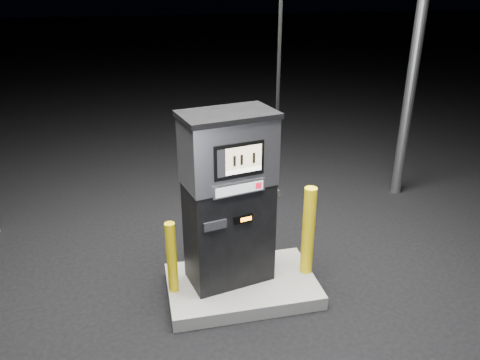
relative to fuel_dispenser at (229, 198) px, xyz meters
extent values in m
plane|color=black|center=(0.12, -0.10, -1.11)|extent=(80.00, 80.00, 0.00)
cube|color=slate|center=(0.12, -0.10, -1.03)|extent=(1.60, 1.00, 0.15)
cylinder|color=gray|center=(3.12, 1.90, 1.14)|extent=(0.16, 0.16, 4.50)
cube|color=black|center=(0.00, 0.00, -0.39)|extent=(0.94, 0.67, 1.13)
cube|color=#B5B5BD|center=(0.00, 0.00, 0.51)|extent=(0.97, 0.69, 0.68)
cube|color=black|center=(0.00, 0.00, 0.88)|extent=(1.01, 0.73, 0.05)
cube|color=black|center=(0.05, -0.26, 0.51)|extent=(0.50, 0.13, 0.34)
cube|color=#C4B68E|center=(0.09, -0.26, 0.54)|extent=(0.36, 0.08, 0.22)
cube|color=white|center=(0.09, -0.26, 0.41)|extent=(0.36, 0.08, 0.05)
cube|color=#B5B5BD|center=(0.05, -0.26, 0.22)|extent=(0.54, 0.14, 0.13)
cube|color=#B0B3B8|center=(0.05, -0.27, 0.22)|extent=(0.49, 0.11, 0.10)
cube|color=red|center=(0.25, -0.23, 0.22)|extent=(0.06, 0.02, 0.06)
cube|color=black|center=(0.09, -0.24, -0.12)|extent=(0.20, 0.06, 0.08)
cube|color=orange|center=(0.12, -0.25, -0.12)|extent=(0.12, 0.03, 0.04)
cube|color=black|center=(-0.20, -0.31, -0.12)|extent=(0.23, 0.07, 0.09)
cube|color=black|center=(0.46, 0.10, -0.01)|extent=(0.12, 0.18, 0.23)
cylinder|color=gray|center=(0.51, 0.11, -0.01)|extent=(0.10, 0.21, 0.06)
cylinder|color=black|center=(0.51, 0.06, 1.51)|extent=(0.04, 0.04, 2.81)
cylinder|color=yellow|center=(-0.62, -0.10, -0.56)|extent=(0.13, 0.13, 0.80)
cylinder|color=yellow|center=(0.86, -0.08, -0.45)|extent=(0.16, 0.16, 1.02)
camera|label=1|loc=(-0.83, -4.22, 2.08)|focal=35.00mm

